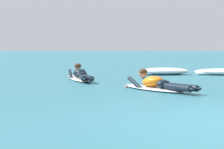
# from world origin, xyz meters

# --- Properties ---
(ground_plane) EXTENTS (120.00, 120.00, 0.00)m
(ground_plane) POSITION_xyz_m (0.00, 10.00, 0.00)
(ground_plane) COLOR #2D6B7A
(surfer_near) EXTENTS (1.66, 2.25, 0.55)m
(surfer_near) POSITION_xyz_m (-0.52, 4.03, 0.14)
(surfer_near) COLOR silver
(surfer_near) RESTS_ON ground
(surfer_far) EXTENTS (0.99, 2.66, 0.55)m
(surfer_far) POSITION_xyz_m (-2.43, 7.01, 0.14)
(surfer_far) COLOR white
(surfer_far) RESTS_ON ground
(whitewater_far_band) EXTENTS (1.88, 0.99, 0.25)m
(whitewater_far_band) POSITION_xyz_m (0.48, 9.32, 0.12)
(whitewater_far_band) COLOR white
(whitewater_far_band) RESTS_ON ground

